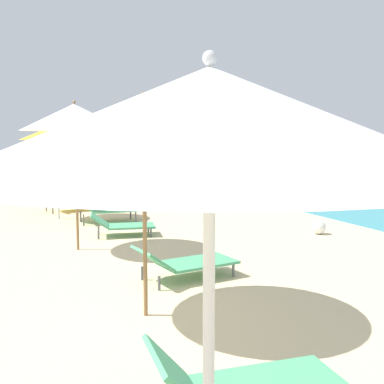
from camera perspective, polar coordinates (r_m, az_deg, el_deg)
The scene contains 13 objects.
umbrella_second at distance 1.86m, azimuth 2.16°, elevation 8.61°, with size 2.00×2.00×2.39m.
umbrella_third at distance 5.32m, azimuth -5.93°, elevation 8.62°, with size 2.27×2.27×2.58m.
lounger_third_shoreside at distance 6.95m, azimuth -0.87°, elevation -8.47°, with size 1.59×0.89×0.54m.
umbrella_fourth at distance 8.85m, azimuth -14.13°, elevation 8.80°, with size 1.94×1.94×2.75m.
lounger_fourth_shoreside at distance 10.12m, azimuth -8.55°, elevation -3.93°, with size 1.44×0.86×0.49m.
umbrella_fifth at distance 12.48m, azimuth -16.23°, elevation 6.97°, with size 1.82×1.82×2.48m.
lounger_fifth_shoreside at distance 13.90m, azimuth -14.63°, elevation -0.85°, with size 1.61×1.00×0.70m.
lounger_fifth_inland at distance 11.79m, azimuth -10.47°, elevation -2.04°, with size 1.53×0.70×0.64m.
umbrella_farthest at distance 16.01m, azimuth -16.42°, elevation 6.35°, with size 1.90×1.90×2.37m.
lounger_farthest_shoreside at distance 17.31m, azimuth -13.59°, elevation 0.27°, with size 1.33×0.81×0.47m.
lounger_farthest_inland at distance 14.99m, azimuth -13.41°, elevation -0.57°, with size 1.39×0.84×0.61m.
person_walking_mid at distance 18.69m, azimuth -6.26°, elevation 3.21°, with size 0.39×0.42×1.67m.
beach_ball at distance 10.56m, azimuth 15.20°, elevation -4.16°, with size 0.31×0.31×0.31m, color white.
Camera 1 is at (-1.97, 2.19, 2.05)m, focal length 43.76 mm.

